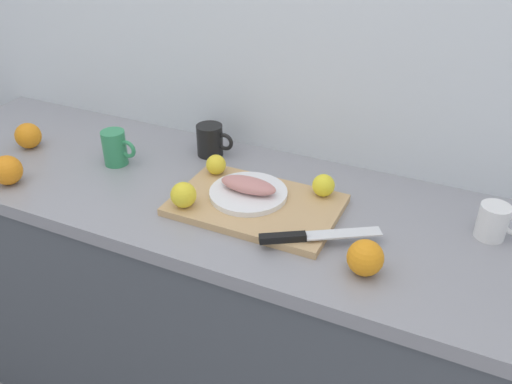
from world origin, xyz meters
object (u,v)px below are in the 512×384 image
object	(u,v)px
cutting_board	(256,205)
coffee_mug_0	(494,222)
coffee_mug_1	(115,148)
orange_0	(7,170)
white_plate	(248,193)
fish_fillet	(248,185)
coffee_mug_2	(211,140)
chef_knife	(305,236)
lemon_0	(215,164)

from	to	relation	value
cutting_board	coffee_mug_0	bearing A→B (deg)	12.55
coffee_mug_1	orange_0	world-z (taller)	coffee_mug_1
cutting_board	white_plate	xyz separation A→B (m)	(-0.03, 0.02, 0.02)
orange_0	fish_fillet	bearing A→B (deg)	16.62
coffee_mug_2	fish_fillet	bearing A→B (deg)	-41.56
chef_knife	orange_0	distance (m)	0.86
coffee_mug_0	lemon_0	bearing A→B (deg)	-177.04
white_plate	coffee_mug_0	xyz separation A→B (m)	(0.60, 0.11, 0.02)
fish_fillet	coffee_mug_0	distance (m)	0.61
white_plate	coffee_mug_1	xyz separation A→B (m)	(-0.45, 0.03, 0.03)
chef_knife	lemon_0	bearing A→B (deg)	119.93
fish_fillet	chef_knife	distance (m)	0.24
cutting_board	orange_0	bearing A→B (deg)	-165.54
fish_fillet	chef_knife	xyz separation A→B (m)	(0.20, -0.12, -0.02)
white_plate	lemon_0	distance (m)	0.16
lemon_0	chef_knife	bearing A→B (deg)	-28.62
lemon_0	coffee_mug_1	distance (m)	0.31
cutting_board	coffee_mug_2	bearing A→B (deg)	139.57
cutting_board	chef_knife	size ratio (longest dim) A/B	1.63
fish_fillet	coffee_mug_2	xyz separation A→B (m)	(-0.22, 0.20, -0.00)
cutting_board	fish_fillet	bearing A→B (deg)	148.98
coffee_mug_1	white_plate	bearing A→B (deg)	-3.44
fish_fillet	coffee_mug_1	bearing A→B (deg)	176.56
lemon_0	orange_0	distance (m)	0.58
fish_fillet	coffee_mug_0	bearing A→B (deg)	10.20
fish_fillet	coffee_mug_1	size ratio (longest dim) A/B	1.41
coffee_mug_0	orange_0	bearing A→B (deg)	-166.40
chef_knife	coffee_mug_1	world-z (taller)	coffee_mug_1
cutting_board	coffee_mug_1	xyz separation A→B (m)	(-0.48, 0.05, 0.04)
lemon_0	coffee_mug_0	distance (m)	0.74
fish_fillet	white_plate	bearing A→B (deg)	0.00
coffee_mug_2	orange_0	size ratio (longest dim) A/B	1.44
cutting_board	chef_knife	xyz separation A→B (m)	(0.17, -0.10, 0.02)
coffee_mug_1	coffee_mug_2	distance (m)	0.28
chef_knife	coffee_mug_0	bearing A→B (deg)	-1.74
cutting_board	coffee_mug_2	distance (m)	0.34
lemon_0	coffee_mug_1	bearing A→B (deg)	-172.25
white_plate	coffee_mug_1	distance (m)	0.45
white_plate	chef_knife	size ratio (longest dim) A/B	0.79
lemon_0	cutting_board	bearing A→B (deg)	-27.35
white_plate	coffee_mug_0	size ratio (longest dim) A/B	1.86
coffee_mug_1	coffee_mug_0	bearing A→B (deg)	4.39
white_plate	coffee_mug_2	size ratio (longest dim) A/B	1.72
cutting_board	fish_fillet	size ratio (longest dim) A/B	2.75
chef_knife	lemon_0	size ratio (longest dim) A/B	4.62
cutting_board	coffee_mug_1	world-z (taller)	coffee_mug_1
white_plate	cutting_board	bearing A→B (deg)	-31.02
orange_0	coffee_mug_1	bearing A→B (deg)	47.56
cutting_board	orange_0	world-z (taller)	orange_0
lemon_0	orange_0	size ratio (longest dim) A/B	0.68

